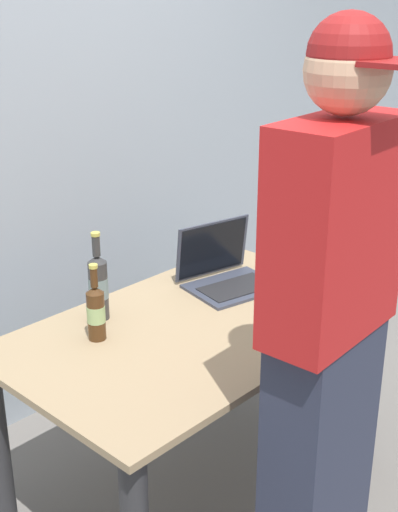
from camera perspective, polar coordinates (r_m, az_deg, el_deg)
ground_plane at (r=2.84m, az=-0.25°, el=-18.25°), size 8.00×8.00×0.00m
desk at (r=2.52m, az=-0.27°, el=-8.45°), size 1.35×0.83×0.70m
laptop at (r=2.74m, az=2.21°, el=-1.33°), size 0.39×0.35×0.24m
beer_bottle_amber at (r=2.33m, az=-8.47°, el=-4.51°), size 0.06×0.06×0.27m
beer_bottle_green at (r=2.46m, az=-8.27°, el=-2.42°), size 0.07×0.07×0.32m
person_figure at (r=1.90m, az=10.44°, el=-7.25°), size 0.42×0.28×1.76m
coffee_mug at (r=2.46m, az=8.79°, el=-4.47°), size 0.12×0.09×0.10m
back_wall at (r=2.93m, az=-13.59°, el=10.82°), size 6.00×0.10×2.60m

